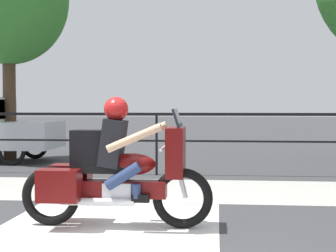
{
  "coord_description": "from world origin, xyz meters",
  "views": [
    {
      "loc": [
        1.24,
        -5.24,
        1.44
      ],
      "look_at": [
        0.51,
        2.45,
        1.13
      ],
      "focal_mm": 55.0,
      "sensor_mm": 36.0,
      "label": 1
    }
  ],
  "objects": [
    {
      "name": "motorcycle",
      "position": [
        0.03,
        0.73,
        0.68
      ],
      "size": [
        2.3,
        0.76,
        1.55
      ],
      "rotation": [
        0.0,
        0.0,
        -0.07
      ],
      "color": "black",
      "rests_on": "ground"
    },
    {
      "name": "crosswalk_band",
      "position": [
        -0.04,
        -0.2,
        0.0
      ],
      "size": [
        2.61,
        6.0,
        0.01
      ],
      "primitive_type": "cube",
      "color": "silver",
      "rests_on": "ground"
    },
    {
      "name": "fence_railing",
      "position": [
        0.0,
        5.29,
        1.01
      ],
      "size": [
        36.0,
        0.05,
        1.29
      ],
      "color": "black",
      "rests_on": "ground"
    },
    {
      "name": "ground_plane",
      "position": [
        0.0,
        0.0,
        0.0
      ],
      "size": [
        120.0,
        120.0,
        0.0
      ],
      "primitive_type": "plane",
      "color": "#38383A"
    },
    {
      "name": "sidewalk_band",
      "position": [
        0.0,
        3.4,
        0.01
      ],
      "size": [
        44.0,
        2.4,
        0.01
      ],
      "primitive_type": "cube",
      "color": "#A8A59E",
      "rests_on": "ground"
    }
  ]
}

